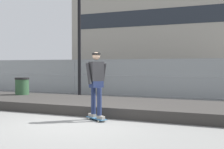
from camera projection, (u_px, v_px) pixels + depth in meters
ground_plane at (73, 125)px, 7.76m from camera, size 120.00×120.00×0.00m
gravel_berm at (114, 106)px, 10.20m from camera, size 15.62×2.97×0.31m
skateboard at (96, 118)px, 8.41m from camera, size 0.79×0.58×0.07m
skater at (96, 80)px, 8.38m from camera, size 0.67×0.62×1.83m
chain_fence at (152, 78)px, 14.52m from camera, size 26.12×0.06×1.85m
street_lamp at (79, 11)px, 14.87m from camera, size 0.44×0.44×6.79m
parked_car_near at (84, 76)px, 19.64m from camera, size 4.44×2.03×1.66m
library_building at (163, 32)px, 50.62m from camera, size 29.31×10.25×14.35m
trash_bin at (22, 90)px, 12.61m from camera, size 0.59×0.59×1.03m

